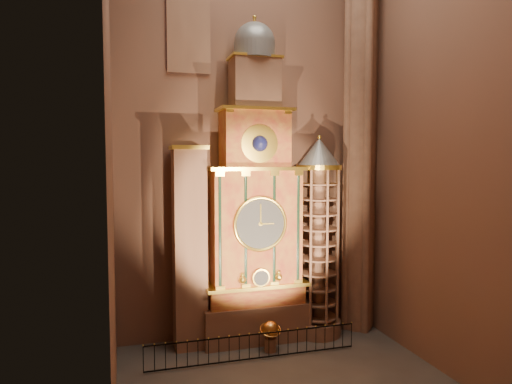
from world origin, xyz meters
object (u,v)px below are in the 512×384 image
object	(u,v)px
stair_turret	(318,239)
portrait_tower	(190,247)
astronomical_clock	(255,214)
celestial_globe	(270,333)
iron_railing	(254,347)

from	to	relation	value
stair_turret	portrait_tower	bearing A→B (deg)	177.67
astronomical_clock	celestial_globe	bearing A→B (deg)	-79.48
portrait_tower	celestial_globe	bearing A→B (deg)	-24.68
portrait_tower	stair_turret	bearing A→B (deg)	-2.33
astronomical_clock	iron_railing	bearing A→B (deg)	-107.00
iron_railing	astronomical_clock	bearing A→B (deg)	73.00
celestial_globe	astronomical_clock	bearing A→B (deg)	100.52
astronomical_clock	celestial_globe	xyz separation A→B (m)	(0.31, -1.69, -5.75)
portrait_tower	stair_turret	distance (m)	6.91
astronomical_clock	stair_turret	bearing A→B (deg)	-4.30
portrait_tower	celestial_globe	distance (m)	5.88
celestial_globe	iron_railing	size ratio (longest dim) A/B	0.15
portrait_tower	iron_railing	distance (m)	5.76
stair_turret	iron_railing	size ratio (longest dim) A/B	1.06
astronomical_clock	portrait_tower	distance (m)	3.73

